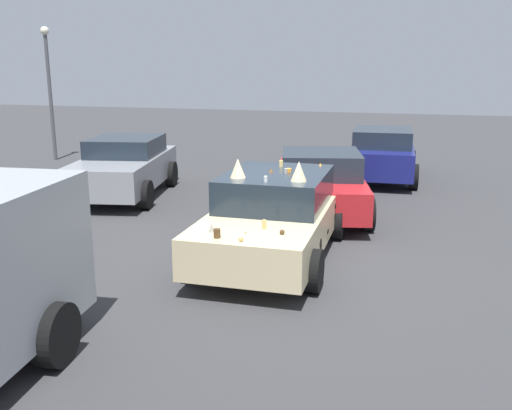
% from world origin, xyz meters
% --- Properties ---
extents(ground_plane, '(60.00, 60.00, 0.00)m').
position_xyz_m(ground_plane, '(0.00, 0.00, 0.00)').
color(ground_plane, '#38383A').
extents(art_car_decorated, '(4.34, 2.13, 1.75)m').
position_xyz_m(art_car_decorated, '(0.05, 0.00, 0.73)').
color(art_car_decorated, beige).
rests_on(art_car_decorated, ground).
extents(parked_sedan_behind_left, '(4.10, 2.09, 1.47)m').
position_xyz_m(parked_sedan_behind_left, '(7.37, -1.31, 0.75)').
color(parked_sedan_behind_left, navy).
rests_on(parked_sedan_behind_left, ground).
extents(parked_sedan_near_right, '(4.47, 2.69, 1.42)m').
position_xyz_m(parked_sedan_near_right, '(3.06, -0.27, 0.71)').
color(parked_sedan_near_right, red).
rests_on(parked_sedan_near_right, ground).
extents(parked_sedan_row_back_far, '(4.32, 2.59, 1.44)m').
position_xyz_m(parked_sedan_row_back_far, '(3.53, 4.73, 0.74)').
color(parked_sedan_row_back_far, gray).
rests_on(parked_sedan_row_back_far, ground).
extents(lot_lamp_post, '(0.28, 0.28, 4.41)m').
position_xyz_m(lot_lamp_post, '(7.76, 9.71, 2.66)').
color(lot_lamp_post, '#4C4C51').
rests_on(lot_lamp_post, ground).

